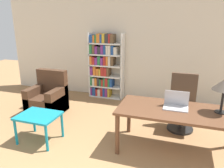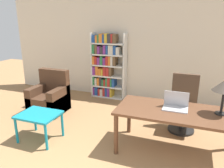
{
  "view_description": "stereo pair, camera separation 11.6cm",
  "coord_description": "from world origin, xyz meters",
  "px_view_note": "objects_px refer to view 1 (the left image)",
  "views": [
    {
      "loc": [
        0.94,
        -0.97,
        2.07
      ],
      "look_at": [
        -0.22,
        2.49,
        0.97
      ],
      "focal_mm": 35.0,
      "sensor_mm": 36.0,
      "label": 1
    },
    {
      "loc": [
        1.05,
        -0.93,
        2.07
      ],
      "look_at": [
        -0.22,
        2.49,
        0.97
      ],
      "focal_mm": 35.0,
      "sensor_mm": 36.0,
      "label": 2
    }
  ],
  "objects_px": {
    "desk": "(176,115)",
    "armchair": "(48,99)",
    "laptop": "(176,104)",
    "side_table_blue": "(39,118)",
    "bookshelf": "(104,66)",
    "office_chair": "(182,104)"
  },
  "relations": [
    {
      "from": "desk",
      "to": "armchair",
      "type": "bearing_deg",
      "value": 166.39
    },
    {
      "from": "laptop",
      "to": "side_table_blue",
      "type": "relative_size",
      "value": 0.55
    },
    {
      "from": "side_table_blue",
      "to": "armchair",
      "type": "distance_m",
      "value": 1.26
    },
    {
      "from": "desk",
      "to": "laptop",
      "type": "height_order",
      "value": "laptop"
    },
    {
      "from": "desk",
      "to": "bookshelf",
      "type": "relative_size",
      "value": 1.05
    },
    {
      "from": "laptop",
      "to": "desk",
      "type": "bearing_deg",
      "value": -76.61
    },
    {
      "from": "laptop",
      "to": "bookshelf",
      "type": "xyz_separation_m",
      "value": [
        -1.95,
        1.97,
        0.09
      ]
    },
    {
      "from": "laptop",
      "to": "side_table_blue",
      "type": "xyz_separation_m",
      "value": [
        -2.22,
        -0.51,
        -0.36
      ]
    },
    {
      "from": "desk",
      "to": "office_chair",
      "type": "relative_size",
      "value": 1.68
    },
    {
      "from": "desk",
      "to": "side_table_blue",
      "type": "height_order",
      "value": "desk"
    },
    {
      "from": "desk",
      "to": "bookshelf",
      "type": "bearing_deg",
      "value": 133.89
    },
    {
      "from": "office_chair",
      "to": "bookshelf",
      "type": "xyz_separation_m",
      "value": [
        -2.05,
        1.19,
        0.37
      ]
    },
    {
      "from": "desk",
      "to": "office_chair",
      "type": "xyz_separation_m",
      "value": [
        0.08,
        0.86,
        -0.14
      ]
    },
    {
      "from": "desk",
      "to": "office_chair",
      "type": "distance_m",
      "value": 0.87
    },
    {
      "from": "office_chair",
      "to": "side_table_blue",
      "type": "distance_m",
      "value": 2.65
    },
    {
      "from": "desk",
      "to": "laptop",
      "type": "distance_m",
      "value": 0.16
    },
    {
      "from": "bookshelf",
      "to": "armchair",
      "type": "bearing_deg",
      "value": -122.3
    },
    {
      "from": "laptop",
      "to": "armchair",
      "type": "relative_size",
      "value": 0.4
    },
    {
      "from": "side_table_blue",
      "to": "bookshelf",
      "type": "relative_size",
      "value": 0.39
    },
    {
      "from": "laptop",
      "to": "office_chair",
      "type": "distance_m",
      "value": 0.83
    },
    {
      "from": "office_chair",
      "to": "bookshelf",
      "type": "bearing_deg",
      "value": 149.85
    },
    {
      "from": "desk",
      "to": "laptop",
      "type": "bearing_deg",
      "value": 103.39
    }
  ]
}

